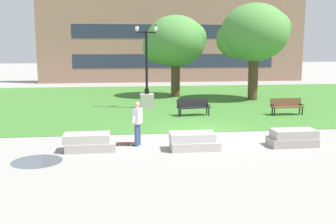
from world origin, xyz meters
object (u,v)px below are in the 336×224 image
person_skateboarder (137,121)px  park_bench_near_left (287,105)px  concrete_block_left (194,141)px  park_bench_near_right (193,106)px  concrete_block_center (89,142)px  lamp_post_left (147,92)px  concrete_block_right (293,138)px  skateboard (125,143)px

person_skateboarder → park_bench_near_left: person_skateboarder is taller
concrete_block_left → park_bench_near_right: (1.28, 6.97, 0.23)m
concrete_block_center → lamp_post_left: size_ratio=0.37×
lamp_post_left → park_bench_near_right: bearing=-48.5°
person_skateboarder → lamp_post_left: 8.88m
park_bench_near_right → concrete_block_right: bearing=-69.3°
park_bench_near_right → lamp_post_left: lamp_post_left is taller
concrete_block_left → concrete_block_right: (3.89, 0.08, 0.00)m
person_skateboarder → skateboard: (-0.47, 0.12, -0.88)m
person_skateboarder → park_bench_near_right: 7.01m
lamp_post_left → concrete_block_right: bearing=-62.5°
skateboard → park_bench_near_right: park_bench_near_right is taller
skateboard → lamp_post_left: 8.88m
concrete_block_left → person_skateboarder: person_skateboarder is taller
concrete_block_left → skateboard: 2.68m
concrete_block_left → park_bench_near_left: bearing=45.5°
concrete_block_right → person_skateboarder: 6.00m
concrete_block_center → person_skateboarder: (1.80, 0.50, 0.66)m
park_bench_near_right → lamp_post_left: size_ratio=0.37×
person_skateboarder → park_bench_near_right: size_ratio=0.92×
concrete_block_right → park_bench_near_right: size_ratio=0.97×
skateboard → lamp_post_left: size_ratio=0.20×
concrete_block_left → lamp_post_left: 9.73m
park_bench_near_left → park_bench_near_right: size_ratio=0.98×
person_skateboarder → park_bench_near_right: person_skateboarder is taller
park_bench_near_right → skateboard: bearing=-122.1°
concrete_block_center → concrete_block_right: same height
concrete_block_right → concrete_block_left: bearing=-178.9°
person_skateboarder → park_bench_near_left: size_ratio=0.94×
park_bench_near_left → park_bench_near_right: same height
park_bench_near_right → lamp_post_left: 3.60m
concrete_block_left → park_bench_near_left: 9.20m
park_bench_near_left → concrete_block_left: bearing=-134.5°
skateboard → lamp_post_left: (1.42, 8.71, 0.96)m
concrete_block_right → lamp_post_left: (-4.97, 9.56, 0.73)m
concrete_block_center → park_bench_near_right: size_ratio=1.01×
concrete_block_center → park_bench_near_right: 8.40m
concrete_block_right → park_bench_near_left: size_ratio=0.99×
concrete_block_left → concrete_block_right: same height
concrete_block_right → park_bench_near_left: (2.56, 6.49, 0.23)m
concrete_block_center → park_bench_near_left: (10.27, 6.26, 0.23)m
concrete_block_left → skateboard: bearing=159.7°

